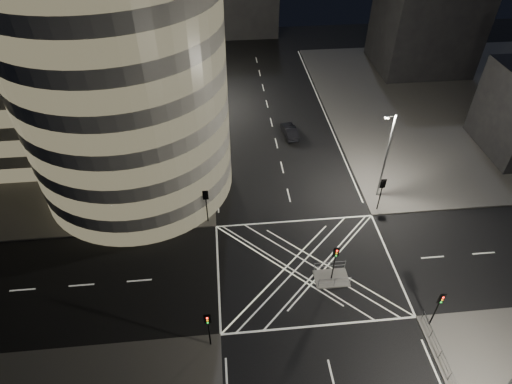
{
  "coord_description": "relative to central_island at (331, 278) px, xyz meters",
  "views": [
    {
      "loc": [
        -7.02,
        -24.33,
        30.8
      ],
      "look_at": [
        -3.84,
        7.46,
        3.0
      ],
      "focal_mm": 30.0,
      "sensor_mm": 36.0,
      "label": 1
    }
  ],
  "objects": [
    {
      "name": "traffic_signal_nr",
      "position": [
        6.8,
        -5.3,
        2.84
      ],
      "size": [
        0.55,
        0.22,
        4.0
      ],
      "color": "black",
      "rests_on": "sidewalk_near_right"
    },
    {
      "name": "traffic_signal_nl",
      "position": [
        -10.8,
        -5.3,
        2.84
      ],
      "size": [
        0.55,
        0.22,
        4.0
      ],
      "color": "black",
      "rests_on": "sidewalk_near_left"
    },
    {
      "name": "sidewalk_far_right",
      "position": [
        27.0,
        28.5,
        0.0
      ],
      "size": [
        42.0,
        42.0,
        0.15
      ],
      "primitive_type": "cube",
      "color": "#585552",
      "rests_on": "ground"
    },
    {
      "name": "railing_island_south",
      "position": [
        0.0,
        -0.9,
        0.62
      ],
      "size": [
        2.8,
        0.06,
        1.1
      ],
      "primitive_type": "cube",
      "color": "slate",
      "rests_on": "central_island"
    },
    {
      "name": "building_right_far",
      "position": [
        24.0,
        41.5,
        7.58
      ],
      "size": [
        14.0,
        12.0,
        15.0
      ],
      "primitive_type": "cube",
      "color": "black",
      "rests_on": "sidewalk_far_right"
    },
    {
      "name": "ground",
      "position": [
        -2.0,
        1.5,
        -0.07
      ],
      "size": [
        120.0,
        120.0,
        0.0
      ],
      "primitive_type": "plane",
      "color": "black",
      "rests_on": "ground"
    },
    {
      "name": "street_lamp_right_far",
      "position": [
        7.44,
        10.5,
        5.47
      ],
      "size": [
        1.25,
        0.25,
        10.0
      ],
      "color": "slate",
      "rests_on": "sidewalk_far_right"
    },
    {
      "name": "tree_a",
      "position": [
        -12.5,
        10.5,
        4.47
      ],
      "size": [
        4.57,
        4.57,
        7.03
      ],
      "color": "black",
      "rests_on": "sidewalk_far_left"
    },
    {
      "name": "sidewalk_far_left",
      "position": [
        -31.0,
        28.5,
        0.0
      ],
      "size": [
        42.0,
        42.0,
        0.15
      ],
      "primitive_type": "cube",
      "color": "#585552",
      "rests_on": "ground"
    },
    {
      "name": "tree_b",
      "position": [
        -12.5,
        16.5,
        4.39
      ],
      "size": [
        4.81,
        4.81,
        7.09
      ],
      "color": "black",
      "rests_on": "sidewalk_far_left"
    },
    {
      "name": "street_lamp_right_near",
      "position": [
        7.44,
        -12.5,
        5.47
      ],
      "size": [
        1.25,
        0.25,
        10.0
      ],
      "color": "slate",
      "rests_on": "sidewalk_near_right"
    },
    {
      "name": "tree_d",
      "position": [
        -12.5,
        28.5,
        5.66
      ],
      "size": [
        5.54,
        5.54,
        8.78
      ],
      "color": "black",
      "rests_on": "sidewalk_far_left"
    },
    {
      "name": "traffic_signal_fr",
      "position": [
        6.8,
        8.3,
        2.84
      ],
      "size": [
        0.55,
        0.22,
        4.0
      ],
      "color": "black",
      "rests_on": "sidewalk_far_right"
    },
    {
      "name": "railing_island_north",
      "position": [
        0.0,
        0.9,
        0.62
      ],
      "size": [
        2.8,
        0.06,
        1.1
      ],
      "primitive_type": "cube",
      "color": "slate",
      "rests_on": "central_island"
    },
    {
      "name": "office_block_rear",
      "position": [
        -24.0,
        43.5,
        11.07
      ],
      "size": [
        24.0,
        16.0,
        22.0
      ],
      "primitive_type": "cube",
      "color": "#9A9891",
      "rests_on": "sidewalk_far_left"
    },
    {
      "name": "tree_e",
      "position": [
        -12.5,
        34.5,
        4.26
      ],
      "size": [
        3.85,
        3.85,
        6.41
      ],
      "color": "black",
      "rests_on": "sidewalk_far_left"
    },
    {
      "name": "central_island",
      "position": [
        0.0,
        0.0,
        0.0
      ],
      "size": [
        3.0,
        2.0,
        0.15
      ],
      "primitive_type": "cube",
      "color": "slate",
      "rests_on": "ground"
    },
    {
      "name": "sedan",
      "position": [
        -0.09,
        23.04,
        0.61
      ],
      "size": [
        1.89,
        4.31,
        1.38
      ],
      "primitive_type": "imported",
      "rotation": [
        0.0,
        0.0,
        3.25
      ],
      "color": "black",
      "rests_on": "ground"
    },
    {
      "name": "traffic_signal_island",
      "position": [
        0.0,
        0.0,
        2.84
      ],
      "size": [
        0.55,
        0.22,
        4.0
      ],
      "color": "black",
      "rests_on": "central_island"
    },
    {
      "name": "street_lamp_left_far",
      "position": [
        -11.44,
        31.5,
        5.47
      ],
      "size": [
        1.25,
        0.25,
        10.0
      ],
      "color": "slate",
      "rests_on": "sidewalk_far_left"
    },
    {
      "name": "traffic_signal_fl",
      "position": [
        -10.8,
        8.3,
        2.84
      ],
      "size": [
        0.55,
        0.22,
        4.0
      ],
      "color": "black",
      "rests_on": "sidewalk_far_left"
    },
    {
      "name": "tree_c",
      "position": [
        -12.5,
        22.5,
        4.9
      ],
      "size": [
        4.34,
        4.34,
        7.33
      ],
      "color": "black",
      "rests_on": "sidewalk_far_left"
    },
    {
      "name": "street_lamp_left_near",
      "position": [
        -11.44,
        13.5,
        5.47
      ],
      "size": [
        1.25,
        0.25,
        10.0
      ],
      "color": "slate",
      "rests_on": "sidewalk_far_left"
    },
    {
      "name": "office_tower_curved",
      "position": [
        -22.74,
        20.24,
        12.58
      ],
      "size": [
        30.0,
        29.0,
        27.2
      ],
      "color": "#9A9891",
      "rests_on": "sidewalk_far_left"
    }
  ]
}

